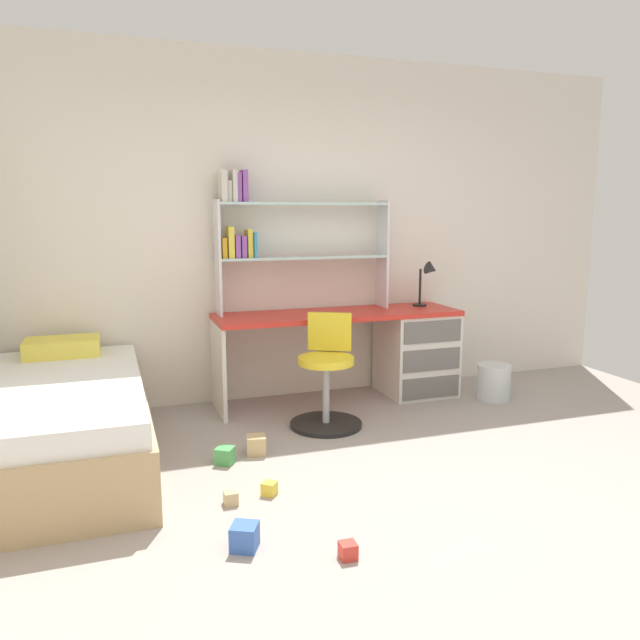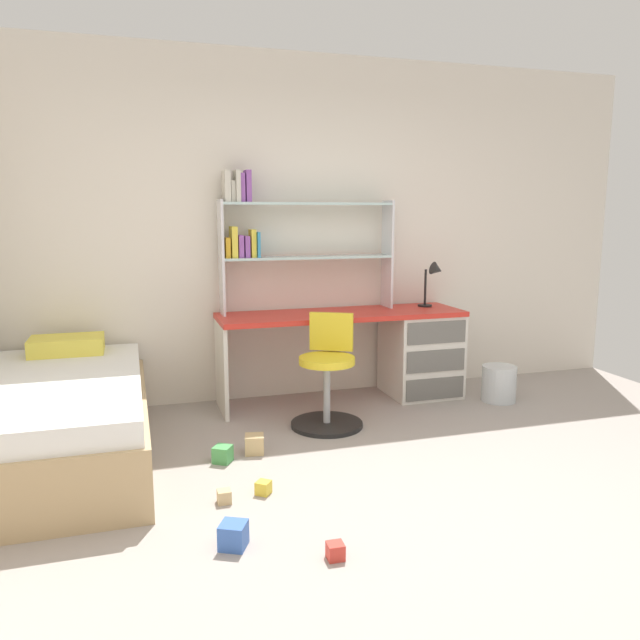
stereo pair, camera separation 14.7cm
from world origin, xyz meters
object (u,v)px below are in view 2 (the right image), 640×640
(desk, at_px, (401,348))
(toy_block_natural_5, at_px, (254,444))
(desk_lamp, at_px, (434,277))
(toy_block_yellow_3, at_px, (263,488))
(toy_block_blue_1, at_px, (233,535))
(bookshelf_hutch, at_px, (282,231))
(waste_bin, at_px, (499,384))
(toy_block_natural_4, at_px, (224,496))
(bed_platform, at_px, (60,420))
(toy_block_red_0, at_px, (335,551))
(swivel_chair, at_px, (328,382))
(toy_block_green_2, at_px, (223,454))

(desk, distance_m, toy_block_natural_5, 1.72)
(desk, distance_m, desk_lamp, 0.66)
(toy_block_natural_5, bearing_deg, toy_block_yellow_3, -96.39)
(toy_block_blue_1, height_order, toy_block_natural_5, toy_block_natural_5)
(bookshelf_hutch, xyz_separation_m, toy_block_blue_1, (-0.76, -2.16, -1.32))
(desk, bearing_deg, desk_lamp, 9.87)
(desk, distance_m, waste_bin, 0.84)
(toy_block_natural_5, bearing_deg, toy_block_blue_1, -105.92)
(toy_block_natural_4, bearing_deg, desk, 41.90)
(bed_platform, height_order, toy_block_yellow_3, bed_platform)
(bed_platform, relative_size, toy_block_red_0, 26.40)
(bed_platform, distance_m, waste_bin, 3.31)
(toy_block_blue_1, bearing_deg, swivel_chair, 57.79)
(desk, distance_m, toy_block_red_0, 2.61)
(bed_platform, relative_size, toy_block_yellow_3, 26.82)
(swivel_chair, xyz_separation_m, waste_bin, (1.52, 0.15, -0.17))
(waste_bin, distance_m, toy_block_yellow_3, 2.46)
(swivel_chair, bearing_deg, waste_bin, 5.50)
(toy_block_red_0, relative_size, toy_block_yellow_3, 1.02)
(desk, bearing_deg, toy_block_natural_4, -138.10)
(desk, xyz_separation_m, toy_block_blue_1, (-1.74, -1.99, -0.35))
(toy_block_red_0, bearing_deg, toy_block_yellow_3, 103.40)
(toy_block_green_2, bearing_deg, toy_block_blue_1, -95.39)
(bed_platform, distance_m, toy_block_red_0, 2.01)
(bookshelf_hutch, bearing_deg, bed_platform, -152.43)
(desk, bearing_deg, bed_platform, -165.33)
(toy_block_blue_1, bearing_deg, waste_bin, 33.43)
(toy_block_green_2, bearing_deg, desk_lamp, 28.09)
(desk, relative_size, bookshelf_hutch, 1.41)
(waste_bin, bearing_deg, toy_block_red_0, -137.68)
(desk, relative_size, waste_bin, 6.79)
(swivel_chair, bearing_deg, toy_block_natural_4, -131.70)
(desk_lamp, distance_m, toy_block_green_2, 2.41)
(swivel_chair, bearing_deg, bookshelf_hutch, 102.96)
(waste_bin, bearing_deg, toy_block_yellow_3, -153.13)
(bookshelf_hutch, bearing_deg, toy_block_red_0, -98.22)
(desk_lamp, height_order, toy_block_red_0, desk_lamp)
(bookshelf_hutch, relative_size, toy_block_green_2, 13.70)
(bookshelf_hutch, bearing_deg, swivel_chair, -77.04)
(desk_lamp, xyz_separation_m, waste_bin, (0.39, -0.44, -0.84))
(desk_lamp, bearing_deg, desk, -170.13)
(toy_block_yellow_3, distance_m, toy_block_natural_5, 0.60)
(desk_lamp, height_order, toy_block_natural_5, desk_lamp)
(toy_block_red_0, bearing_deg, desk, 59.34)
(desk, bearing_deg, toy_block_green_2, -148.93)
(toy_block_natural_5, bearing_deg, waste_bin, 13.70)
(toy_block_yellow_3, bearing_deg, desk_lamp, 40.62)
(toy_block_natural_4, bearing_deg, bed_platform, 135.70)
(toy_block_natural_4, height_order, toy_block_natural_5, toy_block_natural_5)
(bookshelf_hutch, relative_size, toy_block_natural_5, 11.82)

